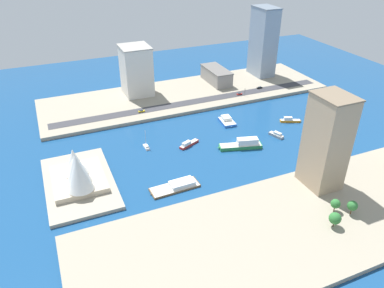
# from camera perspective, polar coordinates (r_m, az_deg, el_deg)

# --- Properties ---
(ground_plane) EXTENTS (440.00, 440.00, 0.00)m
(ground_plane) POSITION_cam_1_polar(r_m,az_deg,el_deg) (250.87, 6.56, 0.55)
(ground_plane) COLOR navy
(quay_west) EXTENTS (70.00, 240.00, 2.52)m
(quay_west) POSITION_cam_1_polar(r_m,az_deg,el_deg) (195.19, 18.77, -10.51)
(quay_west) COLOR #9E937F
(quay_west) RESTS_ON ground_plane
(quay_east) EXTENTS (70.00, 240.00, 2.52)m
(quay_east) POSITION_cam_1_polar(r_m,az_deg,el_deg) (318.34, -0.82, 7.69)
(quay_east) COLOR #9E937F
(quay_east) RESTS_ON ground_plane
(peninsula_point) EXTENTS (62.80, 36.57, 2.00)m
(peninsula_point) POSITION_cam_1_polar(r_m,az_deg,el_deg) (216.71, -16.95, -5.71)
(peninsula_point) COLOR #A89E89
(peninsula_point) RESTS_ON ground_plane
(road_strip) EXTENTS (9.84, 228.00, 0.15)m
(road_strip) POSITION_cam_1_polar(r_m,az_deg,el_deg) (301.16, 0.62, 6.60)
(road_strip) COLOR #38383D
(road_strip) RESTS_ON quay_east
(yacht_sleek_gray) EXTENTS (12.08, 6.64, 3.60)m
(yacht_sleek_gray) POSITION_cam_1_polar(r_m,az_deg,el_deg) (259.79, 12.83, 1.40)
(yacht_sleek_gray) COLOR #999EA3
(yacht_sleek_gray) RESTS_ON ground_plane
(tugboat_red) EXTENTS (9.27, 16.04, 3.62)m
(tugboat_red) POSITION_cam_1_polar(r_m,az_deg,el_deg) (242.64, -0.53, 0.02)
(tugboat_red) COLOR red
(tugboat_red) RESTS_ON ground_plane
(barge_flat_brown) EXTENTS (10.65, 28.37, 3.30)m
(barge_flat_brown) POSITION_cam_1_polar(r_m,az_deg,el_deg) (204.75, -2.25, -6.45)
(barge_flat_brown) COLOR brown
(barge_flat_brown) RESTS_ON ground_plane
(catamaran_blue) EXTENTS (17.14, 10.63, 4.27)m
(catamaran_blue) POSITION_cam_1_polar(r_m,az_deg,el_deg) (273.05, 5.39, 3.59)
(catamaran_blue) COLOR blue
(catamaran_blue) RESTS_ON ground_plane
(ferry_green_doubledeck) EXTENTS (13.74, 29.40, 6.52)m
(ferry_green_doubledeck) POSITION_cam_1_polar(r_m,az_deg,el_deg) (242.18, 7.83, -0.05)
(ferry_green_doubledeck) COLOR #2D8C4C
(ferry_green_doubledeck) RESTS_ON ground_plane
(water_taxi_orange) EXTENTS (8.79, 15.48, 3.94)m
(water_taxi_orange) POSITION_cam_1_polar(r_m,az_deg,el_deg) (282.31, 14.82, 3.57)
(water_taxi_orange) COLOR orange
(water_taxi_orange) RESTS_ON ground_plane
(sailboat_small_white) EXTENTS (8.13, 2.81, 12.76)m
(sailboat_small_white) POSITION_cam_1_polar(r_m,az_deg,el_deg) (241.92, -7.05, -0.40)
(sailboat_small_white) COLOR white
(sailboat_small_white) RESTS_ON ground_plane
(carpark_squat_concrete) EXTENTS (36.53, 15.86, 12.73)m
(carpark_squat_concrete) POSITION_cam_1_polar(r_m,az_deg,el_deg) (339.62, 3.76, 10.49)
(carpark_squat_concrete) COLOR gray
(carpark_squat_concrete) RESTS_ON quay_east
(apartment_midrise_tan) EXTENTS (20.81, 16.89, 51.86)m
(apartment_midrise_tan) POSITION_cam_1_polar(r_m,az_deg,el_deg) (202.58, 19.97, 0.29)
(apartment_midrise_tan) COLOR tan
(apartment_midrise_tan) RESTS_ON quay_west
(hotel_broad_white) EXTENTS (25.65, 23.38, 40.13)m
(hotel_broad_white) POSITION_cam_1_polar(r_m,az_deg,el_deg) (313.08, -8.57, 11.14)
(hotel_broad_white) COLOR silver
(hotel_broad_white) RESTS_ON quay_east
(tower_tall_glass) EXTENTS (25.67, 16.88, 61.67)m
(tower_tall_glass) POSITION_cam_1_polar(r_m,az_deg,el_deg) (358.13, 10.91, 15.18)
(tower_tall_glass) COLOR #8C9EB2
(tower_tall_glass) RESTS_ON quay_east
(pickup_red) EXTENTS (2.05, 4.61, 1.64)m
(pickup_red) POSITION_cam_1_polar(r_m,az_deg,el_deg) (315.65, 7.30, 7.67)
(pickup_red) COLOR black
(pickup_red) RESTS_ON road_strip
(suv_black) EXTENTS (1.88, 5.10, 1.51)m
(suv_black) POSITION_cam_1_polar(r_m,az_deg,el_deg) (331.57, 10.36, 8.54)
(suv_black) COLOR black
(suv_black) RESTS_ON road_strip
(taxi_yellow_cab) EXTENTS (1.91, 4.86, 1.56)m
(taxi_yellow_cab) POSITION_cam_1_polar(r_m,az_deg,el_deg) (284.78, -7.78, 5.04)
(taxi_yellow_cab) COLOR black
(taxi_yellow_cab) RESTS_ON road_strip
(traffic_light_waterfront) EXTENTS (0.36, 0.36, 6.50)m
(traffic_light_waterfront) POSITION_cam_1_polar(r_m,az_deg,el_deg) (312.68, 8.15, 8.06)
(traffic_light_waterfront) COLOR black
(traffic_light_waterfront) RESTS_ON quay_east
(opera_landmark) EXTENTS (36.39, 27.98, 22.73)m
(opera_landmark) POSITION_cam_1_polar(r_m,az_deg,el_deg) (208.89, -17.22, -4.01)
(opera_landmark) COLOR #BCAD93
(opera_landmark) RESTS_ON peninsula_point
(park_tree_cluster) EXTENTS (13.62, 19.19, 7.71)m
(park_tree_cluster) POSITION_cam_1_polar(r_m,az_deg,el_deg) (192.39, 21.88, -9.51)
(park_tree_cluster) COLOR brown
(park_tree_cluster) RESTS_ON quay_west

